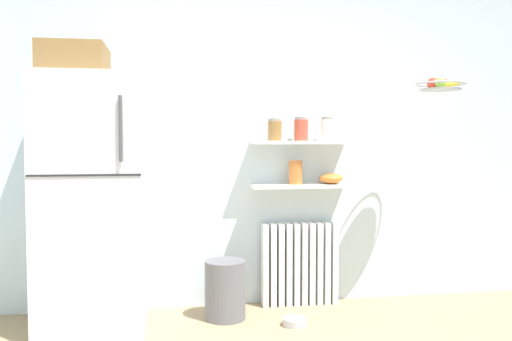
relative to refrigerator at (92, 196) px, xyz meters
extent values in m
cube|color=silver|center=(1.26, 0.40, 0.41)|extent=(7.04, 0.10, 2.60)
cube|color=silver|center=(0.00, 0.00, -0.04)|extent=(0.68, 0.70, 1.68)
cube|color=#262628|center=(0.00, -0.35, 0.16)|extent=(0.67, 0.01, 0.01)
cylinder|color=#4C4C51|center=(0.22, -0.37, 0.44)|extent=(0.02, 0.02, 0.40)
cube|color=olive|center=(-0.10, 0.00, 0.90)|extent=(0.41, 0.49, 0.19)
cube|color=white|center=(1.22, 0.27, -0.57)|extent=(0.04, 0.12, 0.63)
cube|color=white|center=(1.28, 0.27, -0.57)|extent=(0.04, 0.12, 0.63)
cube|color=white|center=(1.34, 0.27, -0.57)|extent=(0.04, 0.12, 0.63)
cube|color=white|center=(1.40, 0.27, -0.57)|extent=(0.04, 0.12, 0.63)
cube|color=white|center=(1.46, 0.27, -0.57)|extent=(0.04, 0.12, 0.63)
cube|color=white|center=(1.52, 0.27, -0.57)|extent=(0.04, 0.12, 0.63)
cube|color=white|center=(1.58, 0.27, -0.57)|extent=(0.04, 0.12, 0.63)
cube|color=white|center=(1.64, 0.27, -0.57)|extent=(0.04, 0.12, 0.63)
cube|color=white|center=(1.70, 0.27, -0.57)|extent=(0.04, 0.12, 0.63)
cube|color=white|center=(1.76, 0.27, -0.57)|extent=(0.04, 0.12, 0.63)
cube|color=white|center=(1.49, 0.24, 0.03)|extent=(0.75, 0.22, 0.02)
cube|color=white|center=(1.49, 0.24, 0.36)|extent=(0.75, 0.22, 0.02)
cylinder|color=olive|center=(1.29, 0.24, 0.44)|extent=(0.10, 0.10, 0.14)
cylinder|color=gray|center=(1.29, 0.24, 0.52)|extent=(0.10, 0.10, 0.02)
cylinder|color=#C64C38|center=(1.49, 0.24, 0.45)|extent=(0.11, 0.11, 0.16)
cylinder|color=gray|center=(1.49, 0.24, 0.54)|extent=(0.10, 0.10, 0.02)
cylinder|color=silver|center=(1.69, 0.24, 0.45)|extent=(0.10, 0.10, 0.16)
cylinder|color=gray|center=(1.69, 0.24, 0.54)|extent=(0.09, 0.09, 0.02)
cylinder|color=#CC7033|center=(1.45, 0.24, 0.13)|extent=(0.10, 0.10, 0.18)
ellipsoid|color=orange|center=(1.72, 0.24, 0.08)|extent=(0.18, 0.18, 0.08)
cylinder|color=slate|center=(0.89, 0.02, -0.68)|extent=(0.29, 0.29, 0.41)
cylinder|color=#B7B7BC|center=(1.34, -0.20, -0.86)|extent=(0.16, 0.16, 0.05)
torus|color=#B2B2B7|center=(2.41, -0.14, 0.77)|extent=(0.35, 0.35, 0.01)
cylinder|color=#A8A8AD|center=(2.41, -0.14, 0.73)|extent=(0.28, 0.28, 0.01)
sphere|color=red|center=(2.44, -0.13, 0.77)|extent=(0.07, 0.07, 0.07)
sphere|color=red|center=(2.39, -0.06, 0.78)|extent=(0.09, 0.09, 0.09)
sphere|color=#7FAD38|center=(2.39, -0.17, 0.77)|extent=(0.07, 0.07, 0.07)
ellipsoid|color=yellow|center=(2.45, -0.17, 0.77)|extent=(0.18, 0.11, 0.07)
camera|label=1|loc=(0.51, -3.69, 0.36)|focal=37.67mm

